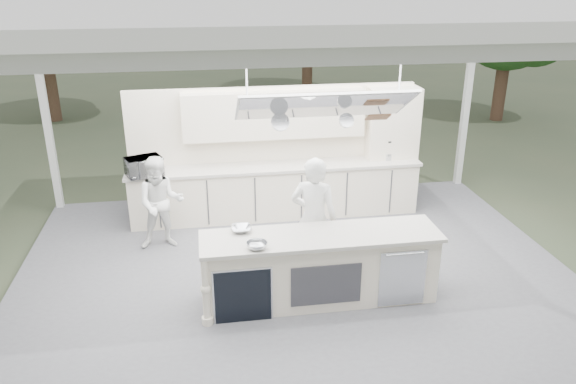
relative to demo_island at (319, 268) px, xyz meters
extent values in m
plane|color=#414831|center=(-0.18, 0.91, -0.60)|extent=(90.00, 90.00, 0.00)
cube|color=slate|center=(-0.18, 0.91, -0.54)|extent=(8.00, 6.00, 0.12)
cube|color=white|center=(3.72, 3.81, 1.25)|extent=(0.12, 0.12, 3.70)
cube|color=white|center=(-4.08, 3.81, 1.25)|extent=(0.12, 0.12, 3.70)
cube|color=white|center=(-0.18, 0.91, 3.18)|extent=(8.20, 6.20, 0.16)
cube|color=white|center=(-0.18, -1.99, 3.02)|extent=(8.00, 0.12, 0.16)
cube|color=white|center=(-0.18, 3.81, 3.02)|extent=(8.00, 0.12, 0.16)
cube|color=white|center=(0.02, 0.01, 2.15)|extent=(2.00, 0.71, 0.43)
cube|color=white|center=(0.02, 0.01, 2.15)|extent=(2.06, 0.76, 0.46)
cylinder|color=white|center=(-0.88, 0.01, 2.63)|extent=(0.02, 0.02, 0.95)
cylinder|color=white|center=(0.92, 0.01, 2.63)|extent=(0.02, 0.02, 0.95)
cylinder|color=silver|center=(-0.48, 0.16, 1.93)|extent=(0.22, 0.14, 0.21)
cylinder|color=silver|center=(0.32, 0.11, 1.93)|extent=(0.18, 0.12, 0.18)
cube|color=brown|center=(0.72, 0.13, 1.95)|extent=(0.28, 0.18, 0.12)
cube|color=#F0E1CB|center=(0.02, 0.01, -0.03)|extent=(3.00, 0.70, 0.90)
cube|color=silver|center=(0.02, 0.01, 0.45)|extent=(3.10, 0.78, 0.05)
cylinder|color=#F0E1CB|center=(-1.48, -0.34, -0.02)|extent=(0.11, 0.11, 0.92)
cube|color=black|center=(-1.03, -0.34, -0.12)|extent=(0.70, 0.04, 0.72)
cube|color=silver|center=(-1.03, -0.35, -0.12)|extent=(0.74, 0.03, 0.72)
cube|color=#37373C|center=(0.02, -0.35, -0.06)|extent=(0.90, 0.02, 0.55)
cube|color=silver|center=(1.02, -0.35, -0.06)|extent=(0.62, 0.02, 0.78)
cube|color=#F0E1CB|center=(-0.18, 2.81, -0.03)|extent=(5.00, 0.65, 0.90)
cube|color=silver|center=(-0.18, 2.81, 0.45)|extent=(5.08, 0.72, 0.05)
cube|color=#F0E1CB|center=(-0.18, 3.11, 0.65)|extent=(5.00, 0.10, 2.25)
cube|color=#F0E1CB|center=(-0.18, 2.98, 1.32)|extent=(3.10, 0.38, 0.80)
cube|color=#F0E1CB|center=(1.92, 2.93, 1.07)|extent=(0.90, 0.45, 1.30)
cube|color=brown|center=(1.92, 2.93, 1.07)|extent=(0.84, 0.40, 0.03)
cylinder|color=silver|center=(1.82, 2.79, 0.53)|extent=(0.20, 0.20, 0.12)
cylinder|color=black|center=(1.82, 2.79, 0.69)|extent=(0.17, 0.17, 0.20)
cylinder|color=black|center=(2.17, 2.79, 0.52)|extent=(0.16, 0.16, 0.10)
cone|color=black|center=(2.17, 2.79, 0.69)|extent=(0.14, 0.14, 0.24)
cylinder|color=#503B28|center=(-5.68, 10.91, 0.45)|extent=(0.36, 0.36, 2.10)
sphere|color=#315820|center=(-5.68, 10.91, 2.69)|extent=(3.40, 3.40, 3.40)
sphere|color=#315820|center=(-5.00, 10.40, 2.35)|extent=(2.38, 2.38, 2.38)
cylinder|color=#503B28|center=(2.32, 12.91, 0.63)|extent=(0.36, 0.36, 2.45)
cylinder|color=#503B28|center=(7.32, 8.91, 0.37)|extent=(0.36, 0.36, 1.92)
sphere|color=#315820|center=(7.32, 8.91, 2.38)|extent=(3.00, 3.00, 3.00)
sphere|color=#315820|center=(7.92, 8.46, 2.08)|extent=(2.10, 2.10, 2.10)
imported|color=white|center=(0.05, 0.61, 0.42)|extent=(0.77, 0.66, 1.79)
imported|color=white|center=(-2.10, 1.88, 0.27)|extent=(0.74, 0.59, 1.49)
imported|color=#B7B9BE|center=(-2.38, 2.61, 0.63)|extent=(0.66, 0.56, 0.31)
imported|color=silver|center=(-0.98, 0.26, 0.51)|extent=(0.27, 0.27, 0.07)
imported|color=silver|center=(-0.83, -0.24, 0.51)|extent=(0.28, 0.28, 0.08)
camera|label=1|loc=(-1.41, -6.29, 3.65)|focal=35.00mm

